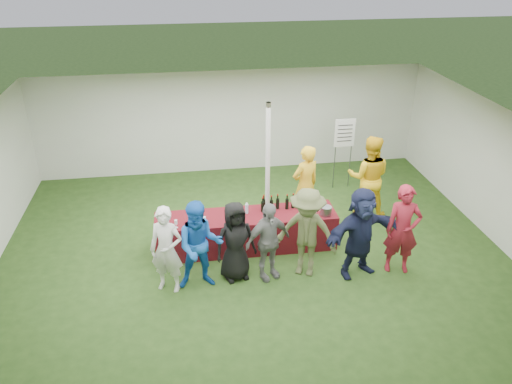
{
  "coord_description": "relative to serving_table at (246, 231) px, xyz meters",
  "views": [
    {
      "loc": [
        -1.2,
        -8.4,
        5.67
      ],
      "look_at": [
        0.08,
        0.11,
        1.25
      ],
      "focal_mm": 35.0,
      "sensor_mm": 36.0,
      "label": 1
    }
  ],
  "objects": [
    {
      "name": "customer_0",
      "position": [
        -1.54,
        -1.12,
        0.45
      ],
      "size": [
        0.7,
        0.58,
        1.64
      ],
      "primitive_type": "imported",
      "rotation": [
        0.0,
        0.0,
        -0.35
      ],
      "color": "silver",
      "rests_on": "ground"
    },
    {
      "name": "customer_5",
      "position": [
        1.94,
        -1.17,
        0.51
      ],
      "size": [
        1.71,
        0.96,
        1.76
      ],
      "primitive_type": "imported",
      "rotation": [
        0.0,
        0.0,
        0.29
      ],
      "color": "#181D3A",
      "rests_on": "ground"
    },
    {
      "name": "serving_table",
      "position": [
        0.0,
        0.0,
        0.0
      ],
      "size": [
        3.6,
        0.8,
        0.75
      ],
      "primitive_type": "cube",
      "color": "maroon",
      "rests_on": "ground"
    },
    {
      "name": "wine_list_sign",
      "position": [
        2.72,
        2.38,
        0.94
      ],
      "size": [
        0.5,
        0.03,
        1.8
      ],
      "color": "slate",
      "rests_on": "ground"
    },
    {
      "name": "customer_6",
      "position": [
        2.74,
        -1.19,
        0.51
      ],
      "size": [
        0.72,
        0.55,
        1.76
      ],
      "primitive_type": "imported",
      "rotation": [
        0.0,
        0.0,
        -0.21
      ],
      "color": "maroon",
      "rests_on": "ground"
    },
    {
      "name": "dump_bucket",
      "position": [
        1.57,
        -0.22,
        0.46
      ],
      "size": [
        0.22,
        0.22,
        0.18
      ],
      "primitive_type": "cylinder",
      "color": "slate",
      "rests_on": "serving_table"
    },
    {
      "name": "ground",
      "position": [
        0.12,
        -0.11,
        -0.38
      ],
      "size": [
        60.0,
        60.0,
        0.0
      ],
      "primitive_type": "plane",
      "color": "#284719",
      "rests_on": "ground"
    },
    {
      "name": "staff_back",
      "position": [
        2.84,
        0.91,
        0.58
      ],
      "size": [
        1.11,
        0.99,
        1.91
      ],
      "primitive_type": "imported",
      "rotation": [
        0.0,
        0.0,
        2.81
      ],
      "color": "yellow",
      "rests_on": "ground"
    },
    {
      "name": "customer_4",
      "position": [
        0.97,
        -1.03,
        0.5
      ],
      "size": [
        1.31,
        1.08,
        1.76
      ],
      "primitive_type": "imported",
      "rotation": [
        0.0,
        0.0,
        -0.44
      ],
      "color": "#515732",
      "rests_on": "ground"
    },
    {
      "name": "bar_towel",
      "position": [
        1.53,
        0.05,
        0.39
      ],
      "size": [
        0.25,
        0.18,
        0.03
      ],
      "primitive_type": "cube",
      "color": "white",
      "rests_on": "serving_table"
    },
    {
      "name": "wine_bottles",
      "position": [
        0.63,
        0.15,
        0.5
      ],
      "size": [
        0.71,
        0.16,
        0.32
      ],
      "color": "black",
      "rests_on": "serving_table"
    },
    {
      "name": "wine_glasses",
      "position": [
        -0.43,
        -0.26,
        0.49
      ],
      "size": [
        2.78,
        0.14,
        0.16
      ],
      "color": "silver",
      "rests_on": "serving_table"
    },
    {
      "name": "staff_pourer",
      "position": [
        1.39,
        0.79,
        0.54
      ],
      "size": [
        0.78,
        0.66,
        1.83
      ],
      "primitive_type": "imported",
      "rotation": [
        0.0,
        0.0,
        3.55
      ],
      "color": "gold",
      "rests_on": "ground"
    },
    {
      "name": "tent",
      "position": [
        0.62,
        1.09,
        0.98
      ],
      "size": [
        10.0,
        10.0,
        10.0
      ],
      "color": "white",
      "rests_on": "ground"
    },
    {
      "name": "customer_3",
      "position": [
        0.26,
        -1.05,
        0.4
      ],
      "size": [
        0.98,
        0.69,
        1.55
      ],
      "primitive_type": "imported",
      "rotation": [
        0.0,
        0.0,
        0.38
      ],
      "color": "slate",
      "rests_on": "ground"
    },
    {
      "name": "water_bottle",
      "position": [
        0.03,
        0.08,
        0.48
      ],
      "size": [
        0.07,
        0.07,
        0.23
      ],
      "color": "silver",
      "rests_on": "serving_table"
    },
    {
      "name": "customer_1",
      "position": [
        -0.96,
        -1.12,
        0.47
      ],
      "size": [
        0.83,
        0.65,
        1.7
      ],
      "primitive_type": "imported",
      "rotation": [
        0.0,
        0.0,
        0.01
      ],
      "color": "blue",
      "rests_on": "ground"
    },
    {
      "name": "customer_2",
      "position": [
        -0.32,
        -0.96,
        0.4
      ],
      "size": [
        0.85,
        0.66,
        1.55
      ],
      "primitive_type": "imported",
      "rotation": [
        0.0,
        0.0,
        0.24
      ],
      "color": "black",
      "rests_on": "ground"
    }
  ]
}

